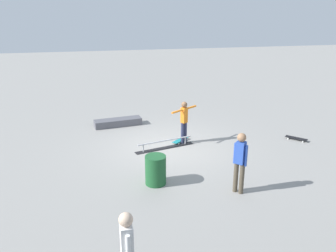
{
  "coord_description": "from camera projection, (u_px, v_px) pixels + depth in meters",
  "views": [
    {
      "loc": [
        2.52,
        11.11,
        4.73
      ],
      "look_at": [
        0.13,
        0.57,
        1.0
      ],
      "focal_mm": 36.78,
      "sensor_mm": 36.0,
      "label": 1
    }
  ],
  "objects": [
    {
      "name": "bystander_blue_shirt",
      "position": [
        240.0,
        160.0,
        9.0
      ],
      "size": [
        0.31,
        0.34,
        1.7
      ],
      "rotation": [
        0.0,
        0.0,
        5.44
      ],
      "color": "brown",
      "rests_on": "ground_plane"
    },
    {
      "name": "skater_main",
      "position": [
        184.0,
        119.0,
        12.41
      ],
      "size": [
        1.1,
        0.75,
        1.57
      ],
      "rotation": [
        0.0,
        0.0,
        0.57
      ],
      "color": "#2D3351",
      "rests_on": "ground_plane"
    },
    {
      "name": "ground_plane",
      "position": [
        168.0,
        147.0,
        12.31
      ],
      "size": [
        60.0,
        60.0,
        0.0
      ],
      "primitive_type": "plane",
      "color": "gray"
    },
    {
      "name": "bystander_white_shirt",
      "position": [
        127.0,
        252.0,
        5.58
      ],
      "size": [
        0.23,
        0.38,
        1.7
      ],
      "rotation": [
        0.0,
        0.0,
        4.74
      ],
      "color": "#2D3351",
      "rests_on": "ground_plane"
    },
    {
      "name": "skate_ledge",
      "position": [
        118.0,
        122.0,
        14.51
      ],
      "size": [
        2.02,
        0.8,
        0.29
      ],
      "primitive_type": "cube",
      "rotation": [
        0.0,
        0.0,
        0.14
      ],
      "color": "#595960",
      "rests_on": "ground_plane"
    },
    {
      "name": "loose_skateboard_black",
      "position": [
        296.0,
        138.0,
        12.95
      ],
      "size": [
        0.68,
        0.73,
        0.09
      ],
      "rotation": [
        0.0,
        0.0,
        5.44
      ],
      "color": "black",
      "rests_on": "ground_plane"
    },
    {
      "name": "skateboard_main",
      "position": [
        180.0,
        140.0,
        12.78
      ],
      "size": [
        0.74,
        0.67,
        0.09
      ],
      "rotation": [
        0.0,
        0.0,
        0.71
      ],
      "color": "teal",
      "rests_on": "ground_plane"
    },
    {
      "name": "trash_bin",
      "position": [
        156.0,
        170.0,
        9.63
      ],
      "size": [
        0.59,
        0.59,
        0.85
      ],
      "primitive_type": "cylinder",
      "color": "#1E592D",
      "rests_on": "ground_plane"
    },
    {
      "name": "grind_rail",
      "position": [
        165.0,
        145.0,
        12.18
      ],
      "size": [
        2.22,
        0.76,
        0.31
      ],
      "rotation": [
        0.0,
        0.0,
        0.24
      ],
      "color": "black",
      "rests_on": "ground_plane"
    }
  ]
}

